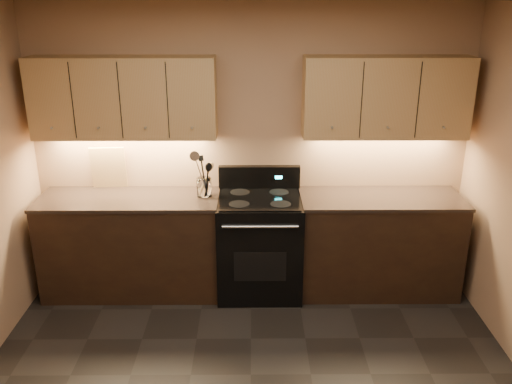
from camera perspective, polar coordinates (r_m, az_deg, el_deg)
ceiling at (r=2.85m, az=-0.75°, el=19.16°), size 4.00×4.00×0.00m
wall_back at (r=5.03m, az=-0.56°, el=4.61°), size 4.00×0.04×2.60m
counter_left at (r=5.17m, az=-12.89°, el=-5.38°), size 1.62×0.62×0.93m
counter_right at (r=5.18m, az=12.70°, el=-5.31°), size 1.46×0.62×0.93m
stove at (r=5.02m, az=0.38°, el=-5.43°), size 0.76×0.68×1.14m
upper_cab_left at (r=4.90m, az=-13.74°, el=9.63°), size 1.60×0.30×0.70m
upper_cab_right at (r=4.91m, az=13.52°, el=9.67°), size 1.44×0.30×0.70m
outlet_plate at (r=5.24m, az=-14.92°, el=2.52°), size 0.08×0.01×0.12m
utensil_crock at (r=4.89m, az=-5.48°, el=0.46°), size 0.15×0.15×0.17m
cutting_board at (r=5.22m, az=-15.26°, el=2.50°), size 0.32×0.10×0.40m
wooden_spoon at (r=4.85m, az=-5.97°, el=1.39°), size 0.17×0.15×0.30m
black_spoon at (r=4.89m, az=-5.46°, el=1.57°), size 0.11×0.12×0.32m
black_turner at (r=4.83m, az=-5.32°, el=1.75°), size 0.15×0.18×0.38m
steel_skimmer at (r=4.83m, az=-5.22°, el=1.89°), size 0.20×0.15×0.41m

